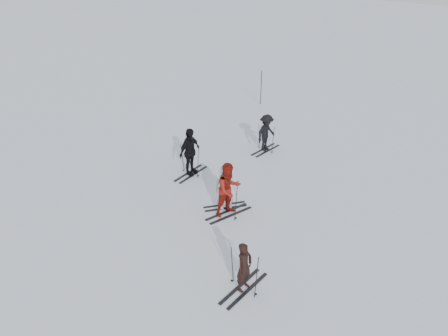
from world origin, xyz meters
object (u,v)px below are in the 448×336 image
Objects in this scene: skier_near_dark at (244,268)px; skier_grey at (225,187)px; skier_uphill_left at (190,152)px; skier_uphill_far at (266,133)px; piste_marker at (261,88)px; skier_red at (229,190)px.

skier_near_dark is 0.93× the size of skier_grey.
skier_grey reaches higher than skier_near_dark.
skier_uphill_left reaches higher than skier_near_dark.
skier_near_dark is at bearing -97.80° from skier_grey.
skier_uphill_far is at bearing 53.71° from skier_grey.
piste_marker reaches higher than skier_uphill_far.
skier_red is 1.16× the size of skier_uphill_far.
skier_uphill_far reaches higher than skier_grey.
skier_uphill_left is 3.95m from skier_uphill_far.
skier_red is at bearing -117.30° from skier_uphill_left.
skier_uphill_far is (-1.08, 4.91, 0.04)m from skier_grey.
piste_marker is at bearing 64.43° from skier_grey.
skier_uphill_far is 6.21m from piste_marker.
skier_near_dark is at bearing -128.93° from skier_uphill_left.
skier_red is 11.51m from piste_marker.
skier_uphill_far is 0.87× the size of piste_marker.
skier_near_dark is 4.17m from skier_grey.
skier_grey is at bearing -115.20° from skier_uphill_left.
skier_red is (-2.37, 2.84, 0.23)m from skier_near_dark.
skier_uphill_left is at bearing 105.14° from skier_grey.
piste_marker is (-4.71, 10.50, -0.00)m from skier_red.
skier_grey is 2.82m from skier_uphill_left.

